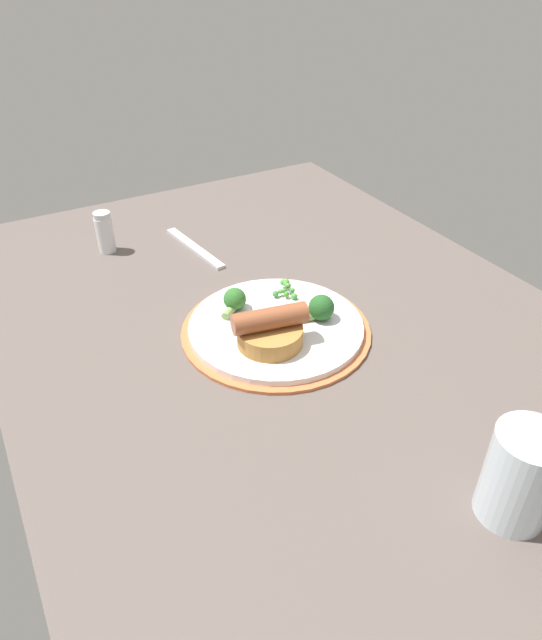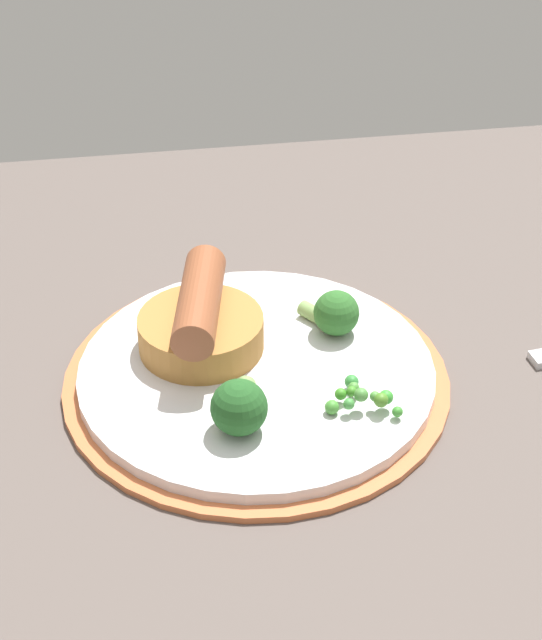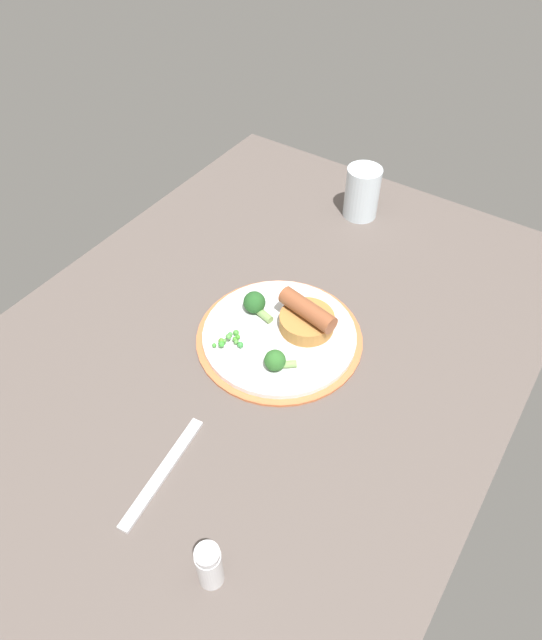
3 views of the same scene
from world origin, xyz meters
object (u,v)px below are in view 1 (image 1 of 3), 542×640
pea_pile (286,288)px  broccoli_floret_far (320,308)px  sausage_pudding (270,330)px  broccoli_floret_near (234,300)px  salt_shaker (105,232)px  drinking_glass (520,476)px  fork (195,248)px  dinner_plate (276,328)px

pea_pile → broccoli_floret_far: broccoli_floret_far is taller
sausage_pudding → broccoli_floret_near: (-9.78, -0.50, -0.54)cm
salt_shaker → sausage_pudding: bearing=15.7°
pea_pile → salt_shaker: (-29.77, -19.38, 1.37)cm
broccoli_floret_near → drinking_glass: 44.93cm
pea_pile → drinking_glass: drinking_glass is taller
pea_pile → salt_shaker: size_ratio=0.67×
fork → salt_shaker: 15.86cm
dinner_plate → broccoli_floret_near: bearing=-150.9°
drinking_glass → salt_shaker: drinking_glass is taller
sausage_pudding → broccoli_floret_near: sausage_pudding is taller
fork → drinking_glass: 67.15cm
dinner_plate → pea_pile: 8.39cm
dinner_plate → broccoli_floret_far: size_ratio=4.59×
sausage_pudding → pea_pile: bearing=61.1°
broccoli_floret_near → pea_pile: bearing=-37.4°
sausage_pudding → pea_pile: sausage_pudding is taller
sausage_pudding → pea_pile: 12.88cm
pea_pile → salt_shaker: bearing=-146.9°
drinking_glass → salt_shaker: (-73.84, -19.22, -1.56)cm
sausage_pudding → fork: bearing=96.5°
pea_pile → broccoli_floret_near: bearing=-89.8°
dinner_plate → sausage_pudding: 5.49cm
sausage_pudding → broccoli_floret_near: size_ratio=2.26×
salt_shaker → broccoli_floret_near: bearing=19.6°
salt_shaker → dinner_plate: bearing=21.3°
broccoli_floret_far → fork: broccoli_floret_far is taller
salt_shaker → pea_pile: bearing=33.1°
fork → salt_shaker: salt_shaker is taller
broccoli_floret_near → salt_shaker: size_ratio=0.63×
pea_pile → fork: pea_pile is taller
broccoli_floret_far → drinking_glass: size_ratio=0.57×
salt_shaker → drinking_glass: bearing=14.6°
broccoli_floret_near → fork: broccoli_floret_near is taller
salt_shaker → broccoli_floret_far: bearing=28.0°
broccoli_floret_near → fork: bearing=44.5°
dinner_plate → sausage_pudding: bearing=-40.0°
dinner_plate → fork: bearing=-179.4°
sausage_pudding → salt_shaker: 41.11cm
sausage_pudding → broccoli_floret_far: bearing=21.1°
dinner_plate → pea_pile: (-6.27, 5.30, 1.73)cm
sausage_pudding → fork: sausage_pudding is taller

